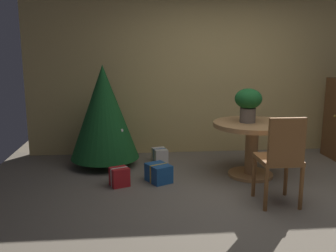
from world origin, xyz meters
TOP-DOWN VIEW (x-y plane):
  - ground_plane at (0.00, 0.00)m, footprint 6.60×6.60m
  - back_wall_panel at (0.00, 2.20)m, footprint 6.00×0.10m
  - round_dining_table at (0.21, 0.89)m, footprint 1.02×1.02m
  - flower_vase at (0.14, 0.91)m, footprint 0.35×0.35m
  - wooden_chair_near at (0.21, -0.08)m, footprint 0.42×0.44m
  - holiday_tree at (-1.75, 1.53)m, footprint 0.98×0.98m
  - gift_box_blue at (-1.03, 0.78)m, footprint 0.36×0.39m
  - gift_box_red at (-1.52, 0.67)m, footprint 0.27×0.26m
  - gift_box_cream at (-0.96, 1.59)m, footprint 0.24×0.28m

SIDE VIEW (x-z plane):
  - ground_plane at x=0.00m, z-range 0.00..0.00m
  - gift_box_cream at x=-0.96m, z-range 0.00..0.21m
  - gift_box_blue at x=-1.03m, z-range 0.00..0.23m
  - gift_box_red at x=-1.52m, z-range 0.00..0.23m
  - round_dining_table at x=0.21m, z-range 0.16..0.89m
  - wooden_chair_near at x=0.21m, z-range 0.06..1.05m
  - holiday_tree at x=-1.75m, z-range 0.06..1.51m
  - flower_vase at x=0.14m, z-range 0.77..1.21m
  - back_wall_panel at x=0.00m, z-range 0.00..2.60m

